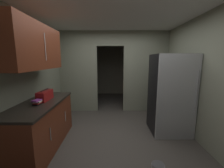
% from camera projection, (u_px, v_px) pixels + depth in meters
% --- Properties ---
extents(ground, '(20.00, 20.00, 0.00)m').
position_uv_depth(ground, '(114.00, 137.00, 3.11)').
color(ground, '#47423D').
extents(kitchen_overhead_slab, '(3.85, 7.45, 0.06)m').
position_uv_depth(kitchen_overhead_slab, '(114.00, 19.00, 3.19)').
color(kitchen_overhead_slab, silver).
extents(kitchen_partition, '(3.45, 0.12, 2.57)m').
position_uv_depth(kitchen_partition, '(114.00, 70.00, 4.59)').
color(kitchen_partition, gray).
rests_on(kitchen_partition, ground).
extents(adjoining_room_shell, '(3.45, 2.49, 2.57)m').
position_uv_depth(adjoining_room_shell, '(113.00, 69.00, 6.30)').
color(adjoining_room_shell, gray).
rests_on(adjoining_room_shell, ground).
extents(kitchen_flank_left, '(0.10, 4.23, 2.57)m').
position_uv_depth(kitchen_flank_left, '(14.00, 82.00, 2.51)').
color(kitchen_flank_left, gray).
rests_on(kitchen_flank_left, ground).
extents(kitchen_flank_right, '(0.10, 4.23, 2.57)m').
position_uv_depth(kitchen_flank_right, '(214.00, 82.00, 2.52)').
color(kitchen_flank_right, gray).
rests_on(kitchen_flank_right, ground).
extents(refrigerator, '(0.84, 0.79, 1.80)m').
position_uv_depth(refrigerator, '(170.00, 94.00, 3.26)').
color(refrigerator, black).
rests_on(refrigerator, ground).
extents(lower_cabinet_run, '(0.67, 1.71, 0.90)m').
position_uv_depth(lower_cabinet_run, '(42.00, 125.00, 2.71)').
color(lower_cabinet_run, maroon).
rests_on(lower_cabinet_run, ground).
extents(upper_cabinet_counterside, '(0.36, 1.54, 0.78)m').
position_uv_depth(upper_cabinet_counterside, '(35.00, 47.00, 2.46)').
color(upper_cabinet_counterside, maroon).
extents(boombox, '(0.17, 0.42, 0.21)m').
position_uv_depth(boombox, '(45.00, 96.00, 2.77)').
color(boombox, maroon).
rests_on(boombox, lower_cabinet_run).
extents(book_stack, '(0.13, 0.17, 0.10)m').
position_uv_depth(book_stack, '(37.00, 102.00, 2.48)').
color(book_stack, black).
rests_on(book_stack, lower_cabinet_run).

